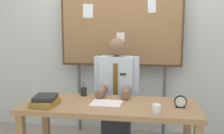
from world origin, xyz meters
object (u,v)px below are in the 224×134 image
(bulletin_board, at_px, (121,27))
(open_notebook, at_px, (106,103))
(desk_clock, at_px, (180,102))
(coffee_mug, at_px, (157,109))
(book_stack, at_px, (45,101))
(pen_holder, at_px, (84,92))
(person, at_px, (117,98))
(desk, at_px, (110,112))

(bulletin_board, relative_size, open_notebook, 6.89)
(desk_clock, bearing_deg, coffee_mug, -137.90)
(book_stack, bearing_deg, open_notebook, 12.92)
(pen_holder, bearing_deg, book_stack, -123.95)
(person, bearing_deg, bulletin_board, 90.01)
(bulletin_board, height_order, open_notebook, bulletin_board)
(desk, distance_m, desk_clock, 0.71)
(open_notebook, distance_m, pen_holder, 0.42)
(person, bearing_deg, open_notebook, -93.02)
(person, distance_m, bulletin_board, 0.97)
(desk, distance_m, open_notebook, 0.10)
(pen_holder, bearing_deg, coffee_mug, -31.90)
(pen_holder, bearing_deg, desk_clock, -15.68)
(bulletin_board, height_order, book_stack, bulletin_board)
(desk_clock, bearing_deg, bulletin_board, 124.59)
(book_stack, bearing_deg, bulletin_board, 61.30)
(bulletin_board, relative_size, coffee_mug, 24.53)
(open_notebook, xyz_separation_m, coffee_mug, (0.49, -0.22, 0.04))
(desk, bearing_deg, bulletin_board, 90.01)
(desk, height_order, person, person)
(book_stack, bearing_deg, desk_clock, 5.38)
(person, height_order, book_stack, person)
(open_notebook, bearing_deg, bulletin_board, 88.29)
(desk_clock, bearing_deg, pen_holder, 164.32)
(desk_clock, xyz_separation_m, coffee_mug, (-0.23, -0.21, -0.01))
(desk, height_order, bulletin_board, bulletin_board)
(desk_clock, bearing_deg, book_stack, -174.62)
(person, xyz_separation_m, desk_clock, (0.69, -0.57, 0.14))
(open_notebook, height_order, pen_holder, pen_holder)
(pen_holder, bearing_deg, open_notebook, -41.94)
(person, distance_m, pen_holder, 0.46)
(open_notebook, bearing_deg, book_stack, -167.08)
(book_stack, relative_size, pen_holder, 1.79)
(book_stack, bearing_deg, pen_holder, 56.05)
(coffee_mug, bearing_deg, open_notebook, 155.86)
(book_stack, xyz_separation_m, coffee_mug, (1.08, -0.09, -0.00))
(bulletin_board, height_order, coffee_mug, bulletin_board)
(coffee_mug, relative_size, pen_holder, 0.53)
(book_stack, xyz_separation_m, open_notebook, (0.59, 0.13, -0.04))
(desk, height_order, pen_holder, pen_holder)
(desk, distance_m, pen_holder, 0.45)
(person, bearing_deg, desk_clock, -39.70)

